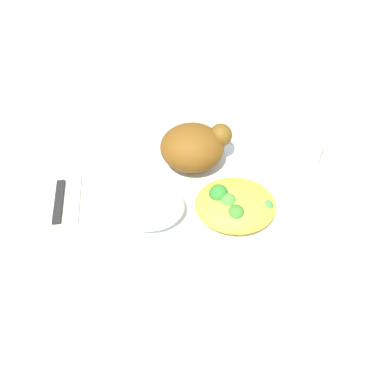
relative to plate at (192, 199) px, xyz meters
The scene contains 8 objects.
ground_plane 0.01m from the plate, ahead, with size 2.00×2.00×0.00m, color beige.
plate is the anchor object (origin of this frame).
roasted_chicken 0.08m from the plate, 85.86° to the left, with size 0.11×0.08×0.07m.
rice_pile 0.07m from the plate, 153.05° to the right, with size 0.10×0.08×0.03m, color white.
mac_cheese_with_broccoli 0.07m from the plate, 25.42° to the right, with size 0.11×0.09×0.04m.
fork 0.18m from the plate, 168.98° to the left, with size 0.03×0.14×0.01m.
knife 0.21m from the plate, 168.29° to the left, with size 0.04×0.19×0.01m.
water_glass 0.24m from the plate, 11.44° to the left, with size 0.07×0.07×0.10m, color silver.
Camera 1 is at (0.00, -0.32, 0.45)m, focal length 34.14 mm.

